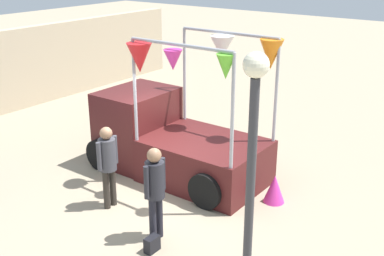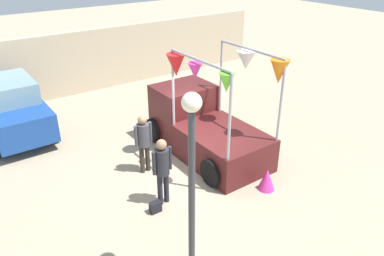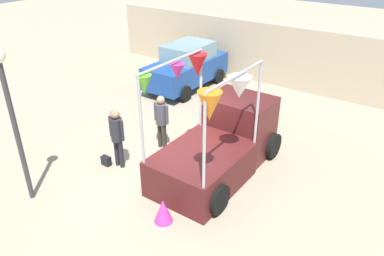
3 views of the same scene
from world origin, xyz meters
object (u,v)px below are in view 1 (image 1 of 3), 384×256
at_px(handbag, 152,244).
at_px(folded_kite_bundle_magenta, 274,189).
at_px(person_vendor, 108,159).
at_px(street_lamp, 252,157).
at_px(vendor_truck, 169,135).
at_px(person_customer, 155,185).

height_order(handbag, folded_kite_bundle_magenta, folded_kite_bundle_magenta).
xyz_separation_m(person_vendor, street_lamp, (-1.12, -3.84, 1.47)).
distance_m(street_lamp, folded_kite_bundle_magenta, 4.15).
bearing_deg(vendor_truck, person_vendor, -176.54).
relative_size(vendor_truck, folded_kite_bundle_magenta, 6.89).
bearing_deg(person_vendor, vendor_truck, 3.46).
distance_m(vendor_truck, person_customer, 2.92).
relative_size(person_vendor, folded_kite_bundle_magenta, 2.87).
height_order(person_vendor, street_lamp, street_lamp).
bearing_deg(vendor_truck, street_lamp, -128.87).
relative_size(person_customer, person_vendor, 1.03).
relative_size(handbag, folded_kite_bundle_magenta, 0.47).
distance_m(vendor_truck, handbag, 3.39).
bearing_deg(vendor_truck, handbag, -146.19).
bearing_deg(person_customer, person_vendor, 77.68).
height_order(person_customer, person_vendor, person_customer).
bearing_deg(person_customer, street_lamp, -108.88).
bearing_deg(handbag, person_customer, 29.74).
relative_size(person_customer, handbag, 6.33).
distance_m(person_customer, folded_kite_bundle_magenta, 2.82).
bearing_deg(person_customer, vendor_truck, 34.37).
xyz_separation_m(person_customer, street_lamp, (-0.79, -2.32, 1.43)).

